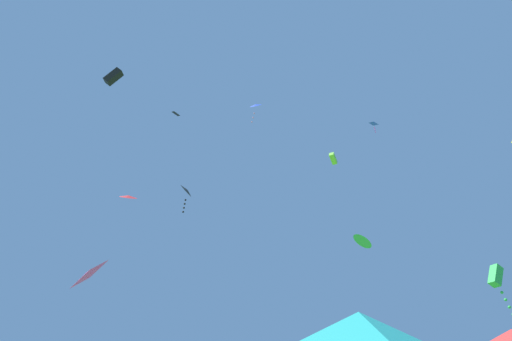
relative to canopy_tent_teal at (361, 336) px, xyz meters
name	(u,v)px	position (x,y,z in m)	size (l,w,h in m)	color
canopy_tent_teal	(361,336)	(0.00, 0.00, 0.00)	(3.59, 3.59, 3.85)	#9E9EA3
kite_green_box	(496,277)	(12.25, 13.48, 5.00)	(1.20, 0.93, 3.10)	green
kite_red_delta	(128,196)	(-10.93, 15.55, 10.91)	(1.45, 1.40, 0.71)	red
kite_blue_delta	(255,106)	(-2.01, 19.50, 21.97)	(1.36, 1.24, 2.28)	blue
kite_magenta_diamond	(88,273)	(-10.35, 9.01, 3.87)	(1.46, 1.38, 1.20)	#D6389E
kite_black_diamond	(176,113)	(-8.43, 16.38, 18.64)	(0.75, 0.65, 0.43)	black
kite_blue_diamond	(374,124)	(8.82, 20.04, 20.59)	(0.73, 0.58, 1.28)	blue
kite_black_box	(113,77)	(-8.19, 1.76, 9.72)	(0.71, 0.34, 0.74)	black
kite_lime_box	(333,159)	(3.02, 13.07, 12.79)	(0.69, 0.88, 0.66)	#75D138
kite_green_delta	(363,240)	(4.89, 14.90, 7.70)	(1.28, 1.44, 0.94)	green
kite_black_delta	(187,191)	(-6.54, 12.74, 10.04)	(0.95, 1.13, 2.05)	black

